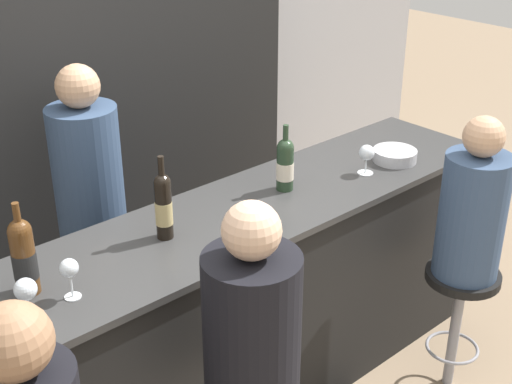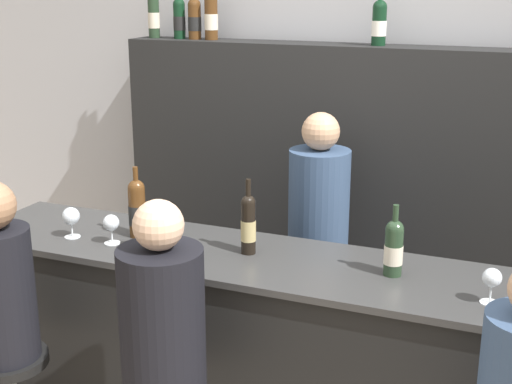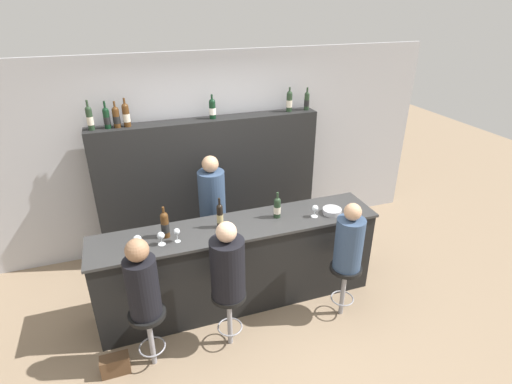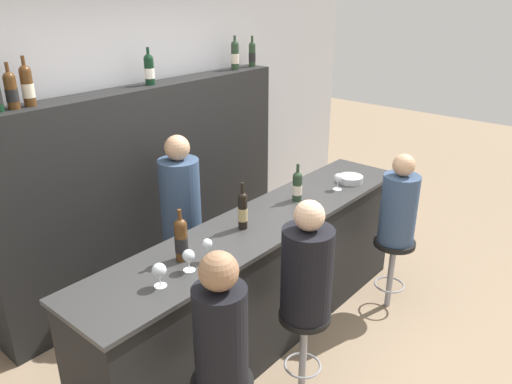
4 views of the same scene
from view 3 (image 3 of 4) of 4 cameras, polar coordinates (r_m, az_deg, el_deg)
The scene contains 27 objects.
ground_plane at distance 4.63m, azimuth -1.22°, elevation -17.24°, with size 16.00×16.00×0.00m, color #8C755B.
wall_back at distance 5.41m, azimuth -7.23°, elevation 5.65°, with size 6.40×0.05×2.60m.
bar_counter at distance 4.51m, azimuth -2.41°, elevation -10.26°, with size 3.07×0.60×1.01m.
back_bar_cabinet at distance 5.36m, azimuth -6.46°, elevation 0.93°, with size 2.88×0.28×1.82m.
wine_bottle_counter_0 at distance 4.07m, azimuth -12.88°, elevation -4.55°, with size 0.08×0.08×0.34m.
wine_bottle_counter_1 at distance 4.14m, azimuth -5.18°, elevation -3.36°, with size 0.07×0.07×0.34m.
wine_bottle_counter_2 at distance 4.33m, azimuth 3.05°, elevation -2.19°, with size 0.08×0.08×0.30m.
wine_bottle_backbar_0 at distance 4.91m, azimuth -22.67°, elevation 9.75°, with size 0.07×0.07×0.34m.
wine_bottle_backbar_1 at distance 4.91m, azimuth -20.57°, elevation 9.91°, with size 0.07×0.07×0.31m.
wine_bottle_backbar_2 at distance 4.90m, azimuth -19.34°, elevation 10.09°, with size 0.08×0.08×0.30m.
wine_bottle_backbar_3 at distance 4.90m, azimuth -18.07°, elevation 10.45°, with size 0.08×0.08×0.33m.
wine_bottle_backbar_4 at distance 5.02m, azimuth -6.26°, elevation 11.76°, with size 0.08×0.08×0.30m.
wine_bottle_backbar_5 at distance 5.34m, azimuth 4.78°, elevation 12.82°, with size 0.08×0.08×0.31m.
wine_bottle_backbar_6 at distance 5.45m, azimuth 7.27°, elevation 12.82°, with size 0.07×0.07×0.29m.
wine_glass_0 at distance 3.97m, azimuth -16.60°, elevation -6.56°, with size 0.08×0.08×0.15m.
wine_glass_1 at distance 3.98m, azimuth -13.44°, elevation -6.14°, with size 0.07×0.07×0.14m.
wine_glass_2 at distance 3.98m, azimuth -11.26°, elevation -5.63°, with size 0.06×0.06×0.15m.
wine_glass_3 at distance 4.39m, azimuth 8.43°, elevation -2.38°, with size 0.07×0.07×0.14m.
metal_bowl at distance 4.52m, azimuth 10.81°, elevation -2.69°, with size 0.21×0.21×0.06m.
bar_stool_left at distance 3.96m, azimuth -15.08°, elevation -17.81°, with size 0.34×0.34×0.63m.
guest_seated_left at distance 3.65m, azimuth -15.98°, elevation -12.25°, with size 0.28×0.28×0.77m.
bar_stool_middle at distance 4.03m, azimuth -3.86°, elevation -15.85°, with size 0.34×0.34×0.63m.
guest_seated_middle at distance 3.73m, azimuth -4.08°, elevation -10.35°, with size 0.32×0.32×0.78m.
bar_stool_right at distance 4.44m, azimuth 12.56°, elevation -11.87°, with size 0.34×0.34×0.63m.
guest_seated_right at distance 4.18m, azimuth 13.18°, elevation -6.81°, with size 0.29×0.29×0.75m.
bartender at distance 5.02m, azimuth -6.15°, elevation -3.61°, with size 0.32×0.32×1.51m.
handbag at distance 4.25m, azimuth -19.46°, elevation -22.25°, with size 0.26×0.12×0.20m.
Camera 3 is at (-1.02, -3.20, 3.19)m, focal length 28.00 mm.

